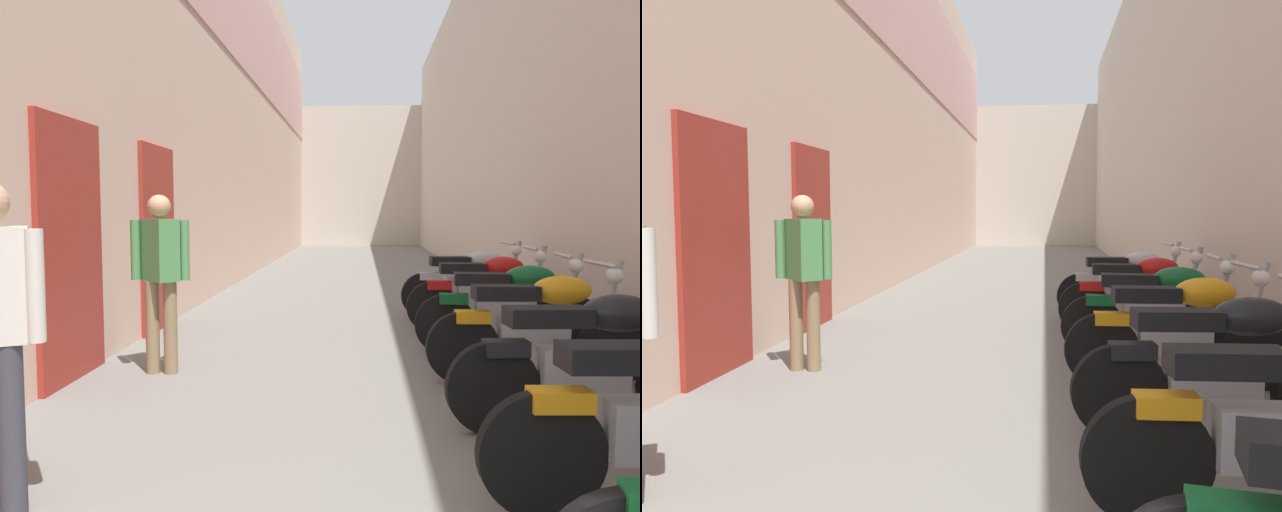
% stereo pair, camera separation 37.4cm
% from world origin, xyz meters
% --- Properties ---
extents(ground_plane, '(41.82, 41.82, 0.00)m').
position_xyz_m(ground_plane, '(0.00, 10.91, 0.00)').
color(ground_plane, slate).
extents(building_left, '(0.45, 25.82, 7.76)m').
position_xyz_m(building_left, '(-2.62, 12.85, 3.91)').
color(building_left, beige).
rests_on(building_left, ground).
extents(building_right, '(0.45, 25.82, 7.12)m').
position_xyz_m(building_right, '(2.63, 12.91, 3.56)').
color(building_right, beige).
rests_on(building_right, ground).
extents(building_far_end, '(7.86, 2.00, 5.69)m').
position_xyz_m(building_far_end, '(0.00, 26.82, 2.85)').
color(building_far_end, beige).
rests_on(building_far_end, ground).
extents(motorcycle_fourth, '(1.85, 0.58, 1.04)m').
position_xyz_m(motorcycle_fourth, '(1.49, 4.62, 0.50)').
color(motorcycle_fourth, black).
rests_on(motorcycle_fourth, ground).
extents(motorcycle_fifth, '(1.85, 0.58, 1.04)m').
position_xyz_m(motorcycle_fifth, '(1.49, 5.73, 0.50)').
color(motorcycle_fifth, black).
rests_on(motorcycle_fifth, ground).
extents(motorcycle_sixth, '(1.85, 0.58, 1.04)m').
position_xyz_m(motorcycle_sixth, '(1.49, 6.69, 0.50)').
color(motorcycle_sixth, black).
rests_on(motorcycle_sixth, ground).
extents(motorcycle_seventh, '(1.85, 0.58, 1.04)m').
position_xyz_m(motorcycle_seventh, '(1.49, 7.83, 0.50)').
color(motorcycle_seventh, black).
rests_on(motorcycle_seventh, ground).
extents(motorcycle_eighth, '(1.85, 0.58, 1.04)m').
position_xyz_m(motorcycle_eighth, '(1.49, 8.86, 0.50)').
color(motorcycle_eighth, black).
rests_on(motorcycle_eighth, ground).
extents(pedestrian_further_down, '(0.52, 0.38, 1.57)m').
position_xyz_m(pedestrian_further_down, '(-1.73, 5.85, 0.92)').
color(pedestrian_further_down, '#8C7251').
rests_on(pedestrian_further_down, ground).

